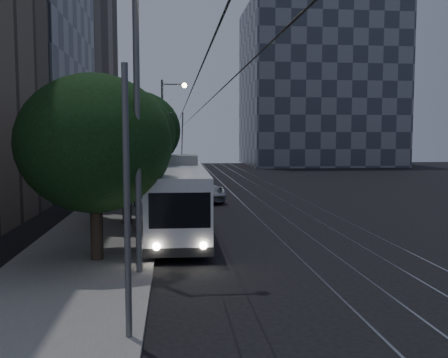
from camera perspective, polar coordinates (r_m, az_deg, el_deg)
ground at (r=21.55m, az=5.86°, el=-7.07°), size 120.00×120.00×0.00m
sidewalk at (r=40.99m, az=-10.30°, el=-1.27°), size 5.00×90.00×0.15m
tram_rails at (r=41.44m, az=3.63°, el=-1.23°), size 4.52×90.00×0.02m
overhead_wires at (r=40.65m, az=-6.82°, el=3.52°), size 2.23×90.00×6.00m
building_tan_far at (r=65.61m, az=-19.48°, el=16.08°), size 14.40×22.40×34.80m
building_distant_right at (r=79.21m, az=10.68°, el=10.35°), size 22.00×18.00×24.00m
trolleybus at (r=22.93m, az=-5.28°, el=-2.25°), size 2.59×11.78×5.63m
pickup_silver at (r=34.36m, az=-3.15°, el=-1.15°), size 4.14×6.40×1.64m
car_white_a at (r=36.01m, az=-4.69°, el=-0.95°), size 2.00×4.62×1.55m
car_white_b at (r=40.34m, az=-3.72°, el=-0.51°), size 3.37×4.68×1.26m
car_white_c at (r=47.29m, az=-3.90°, el=0.33°), size 1.95×4.14×1.31m
car_white_d at (r=52.20m, az=-4.23°, el=0.71°), size 1.87×3.68×1.20m
tree_0 at (r=17.83m, az=-14.55°, el=3.94°), size 5.33×5.33×6.63m
tree_1 at (r=24.82m, az=-11.17°, el=4.95°), size 4.87×4.87×6.73m
tree_2 at (r=30.88m, az=-9.97°, el=5.46°), size 5.33×5.33×7.20m
tree_3 at (r=37.87m, az=-9.99°, el=5.40°), size 5.48×5.48×7.29m
tree_4 at (r=44.71m, az=-9.35°, el=5.54°), size 5.72×5.72×7.56m
tree_5 at (r=55.59m, az=-8.16°, el=4.47°), size 4.45×4.45×6.05m
streetlamp_near at (r=15.91m, az=-8.44°, el=10.61°), size 2.44×0.44×10.08m
streetlamp_far at (r=45.20m, az=-6.52°, el=6.51°), size 2.30×0.44×9.43m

